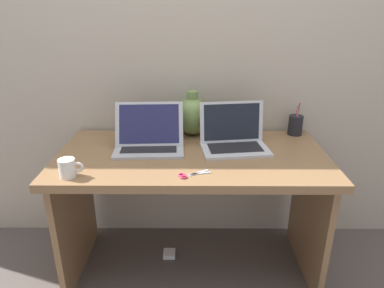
{
  "coord_description": "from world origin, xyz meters",
  "views": [
    {
      "loc": [
        0.01,
        -1.6,
        1.4
      ],
      "look_at": [
        0.0,
        0.0,
        0.76
      ],
      "focal_mm": 32.58,
      "sensor_mm": 36.0,
      "label": 1
    }
  ],
  "objects_px": {
    "pen_cup": "(295,125)",
    "scissors": "(189,175)",
    "laptop_right": "(233,136)",
    "green_vase": "(192,116)",
    "laptop_left": "(149,137)",
    "coffee_mug": "(68,168)",
    "power_brick": "(169,254)"
  },
  "relations": [
    {
      "from": "coffee_mug",
      "to": "power_brick",
      "type": "bearing_deg",
      "value": 40.24
    },
    {
      "from": "power_brick",
      "to": "laptop_right",
      "type": "bearing_deg",
      "value": 0.21
    },
    {
      "from": "pen_cup",
      "to": "scissors",
      "type": "relative_size",
      "value": 1.26
    },
    {
      "from": "coffee_mug",
      "to": "scissors",
      "type": "height_order",
      "value": "coffee_mug"
    },
    {
      "from": "laptop_left",
      "to": "laptop_right",
      "type": "distance_m",
      "value": 0.43
    },
    {
      "from": "laptop_right",
      "to": "power_brick",
      "type": "relative_size",
      "value": 5.14
    },
    {
      "from": "pen_cup",
      "to": "power_brick",
      "type": "relative_size",
      "value": 2.61
    },
    {
      "from": "scissors",
      "to": "power_brick",
      "type": "xyz_separation_m",
      "value": [
        -0.12,
        0.32,
        -0.69
      ]
    },
    {
      "from": "laptop_right",
      "to": "power_brick",
      "type": "distance_m",
      "value": 0.83
    },
    {
      "from": "coffee_mug",
      "to": "scissors",
      "type": "relative_size",
      "value": 0.74
    },
    {
      "from": "laptop_left",
      "to": "pen_cup",
      "type": "height_order",
      "value": "laptop_left"
    },
    {
      "from": "laptop_right",
      "to": "pen_cup",
      "type": "xyz_separation_m",
      "value": [
        0.37,
        0.19,
        -0.0
      ]
    },
    {
      "from": "pen_cup",
      "to": "coffee_mug",
      "type": "bearing_deg",
      "value": -154.65
    },
    {
      "from": "laptop_left",
      "to": "coffee_mug",
      "type": "relative_size",
      "value": 3.34
    },
    {
      "from": "power_brick",
      "to": "scissors",
      "type": "bearing_deg",
      "value": -69.17
    },
    {
      "from": "laptop_right",
      "to": "scissors",
      "type": "xyz_separation_m",
      "value": [
        -0.23,
        -0.32,
        -0.06
      ]
    },
    {
      "from": "green_vase",
      "to": "pen_cup",
      "type": "height_order",
      "value": "green_vase"
    },
    {
      "from": "pen_cup",
      "to": "scissors",
      "type": "distance_m",
      "value": 0.79
    },
    {
      "from": "scissors",
      "to": "laptop_right",
      "type": "bearing_deg",
      "value": 55.22
    },
    {
      "from": "coffee_mug",
      "to": "pen_cup",
      "type": "bearing_deg",
      "value": 25.35
    },
    {
      "from": "laptop_left",
      "to": "pen_cup",
      "type": "distance_m",
      "value": 0.83
    },
    {
      "from": "coffee_mug",
      "to": "power_brick",
      "type": "xyz_separation_m",
      "value": [
        0.4,
        0.34,
        -0.73
      ]
    },
    {
      "from": "laptop_right",
      "to": "green_vase",
      "type": "height_order",
      "value": "green_vase"
    },
    {
      "from": "laptop_left",
      "to": "green_vase",
      "type": "height_order",
      "value": "green_vase"
    },
    {
      "from": "green_vase",
      "to": "coffee_mug",
      "type": "bearing_deg",
      "value": -135.07
    },
    {
      "from": "coffee_mug",
      "to": "scissors",
      "type": "distance_m",
      "value": 0.52
    },
    {
      "from": "laptop_right",
      "to": "green_vase",
      "type": "distance_m",
      "value": 0.29
    },
    {
      "from": "laptop_left",
      "to": "power_brick",
      "type": "bearing_deg",
      "value": 7.64
    },
    {
      "from": "laptop_right",
      "to": "scissors",
      "type": "height_order",
      "value": "laptop_right"
    },
    {
      "from": "pen_cup",
      "to": "laptop_left",
      "type": "bearing_deg",
      "value": -165.69
    },
    {
      "from": "green_vase",
      "to": "pen_cup",
      "type": "xyz_separation_m",
      "value": [
        0.58,
        -0.0,
        -0.05
      ]
    },
    {
      "from": "green_vase",
      "to": "pen_cup",
      "type": "distance_m",
      "value": 0.59
    }
  ]
}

